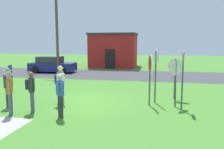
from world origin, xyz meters
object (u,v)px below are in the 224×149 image
at_px(person_with_sunhat, 61,81).
at_px(info_panel_leftmost, 10,75).
at_px(stop_sign_low_front, 156,68).
at_px(person_on_left, 60,84).
at_px(person_in_blue, 31,89).
at_px(person_holding_notes, 8,85).
at_px(stop_sign_rear_right, 183,70).
at_px(person_near_signs, 10,91).
at_px(utility_pole, 57,23).
at_px(person_in_teal, 60,93).
at_px(stop_sign_rear_left, 150,71).
at_px(parked_car_on_street, 52,65).
at_px(stop_sign_leaning_left, 176,76).
at_px(stop_sign_nearest, 175,71).

height_order(person_with_sunhat, info_panel_leftmost, person_with_sunhat).
xyz_separation_m(stop_sign_low_front, person_on_left, (-4.32, -1.15, -0.71)).
height_order(person_with_sunhat, person_in_blue, person_with_sunhat).
bearing_deg(info_panel_leftmost, person_holding_notes, -57.84).
height_order(stop_sign_rear_right, person_near_signs, stop_sign_rear_right).
bearing_deg(person_on_left, utility_pole, 114.36).
bearing_deg(info_panel_leftmost, stop_sign_rear_right, -6.90).
bearing_deg(info_panel_leftmost, person_in_teal, -36.14).
xyz_separation_m(person_near_signs, person_in_blue, (0.66, 0.49, -0.00)).
relative_size(stop_sign_rear_left, info_panel_leftmost, 1.42).
xyz_separation_m(utility_pole, stop_sign_rear_right, (9.99, -9.76, -2.86)).
distance_m(utility_pole, stop_sign_rear_left, 13.05).
bearing_deg(person_in_blue, info_panel_leftmost, 136.01).
bearing_deg(person_near_signs, person_holding_notes, 126.50).
height_order(stop_sign_rear_left, person_in_blue, stop_sign_rear_left).
bearing_deg(stop_sign_rear_right, parked_car_on_street, 136.11).
bearing_deg(stop_sign_rear_right, person_near_signs, -163.03).
distance_m(stop_sign_rear_right, person_in_teal, 5.17).
xyz_separation_m(parked_car_on_street, stop_sign_leaning_left, (10.69, -10.10, 0.72)).
relative_size(person_with_sunhat, person_in_teal, 1.03).
relative_size(stop_sign_rear_right, stop_sign_rear_left, 1.09).
bearing_deg(stop_sign_rear_left, person_on_left, -171.15).
distance_m(stop_sign_nearest, stop_sign_leaning_left, 1.45).
xyz_separation_m(person_with_sunhat, person_in_teal, (1.03, -2.43, -0.03)).
height_order(stop_sign_nearest, person_holding_notes, stop_sign_nearest).
distance_m(person_near_signs, person_in_teal, 2.10).
bearing_deg(utility_pole, person_near_signs, -74.98).
relative_size(parked_car_on_street, person_near_signs, 2.50).
xyz_separation_m(stop_sign_rear_right, person_on_left, (-5.46, -0.24, -0.74)).
relative_size(stop_sign_leaning_left, person_on_left, 1.24).
bearing_deg(stop_sign_low_front, info_panel_leftmost, 178.79).
bearing_deg(person_in_blue, person_holding_notes, 157.47).
relative_size(person_with_sunhat, person_in_blue, 1.03).
distance_m(stop_sign_low_front, person_with_sunhat, 4.68).
distance_m(parked_car_on_street, stop_sign_leaning_left, 14.73).
xyz_separation_m(person_near_signs, person_holding_notes, (-0.81, 1.10, 0.00)).
height_order(parked_car_on_street, person_with_sunhat, person_with_sunhat).
bearing_deg(person_holding_notes, info_panel_leftmost, 122.16).
bearing_deg(person_with_sunhat, stop_sign_rear_right, -4.40).
relative_size(stop_sign_nearest, person_in_blue, 1.24).
relative_size(stop_sign_low_front, person_in_blue, 1.50).
xyz_separation_m(person_in_teal, info_panel_leftmost, (-4.20, 3.07, 0.19)).
height_order(stop_sign_rear_left, person_on_left, stop_sign_rear_left).
height_order(person_near_signs, person_in_blue, person_near_signs).
height_order(stop_sign_low_front, person_in_blue, stop_sign_low_front).
height_order(stop_sign_low_front, info_panel_leftmost, stop_sign_low_front).
bearing_deg(stop_sign_rear_right, stop_sign_nearest, 95.38).
relative_size(stop_sign_leaning_left, person_in_teal, 1.24).
bearing_deg(person_in_blue, stop_sign_nearest, 30.14).
bearing_deg(parked_car_on_street, person_holding_notes, -73.90).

